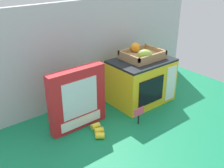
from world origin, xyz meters
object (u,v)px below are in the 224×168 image
(toy_microwave, at_px, (141,81))
(loose_toy_banana, at_px, (98,131))
(food_groups_crate, at_px, (142,55))
(cookie_set_box, at_px, (77,99))
(price_sign, at_px, (139,113))

(toy_microwave, bearing_deg, loose_toy_banana, -163.77)
(toy_microwave, xyz_separation_m, food_groups_crate, (0.01, 0.02, 0.16))
(cookie_set_box, distance_m, loose_toy_banana, 0.19)
(food_groups_crate, bearing_deg, price_sign, -135.33)
(food_groups_crate, xyz_separation_m, loose_toy_banana, (-0.43, -0.14, -0.28))
(food_groups_crate, distance_m, price_sign, 0.38)
(toy_microwave, height_order, loose_toy_banana, toy_microwave)
(toy_microwave, distance_m, price_sign, 0.28)
(toy_microwave, relative_size, loose_toy_banana, 2.92)
(loose_toy_banana, bearing_deg, food_groups_crate, 18.00)
(price_sign, bearing_deg, toy_microwave, 44.00)
(toy_microwave, xyz_separation_m, loose_toy_banana, (-0.42, -0.12, -0.12))
(price_sign, distance_m, loose_toy_banana, 0.24)
(food_groups_crate, bearing_deg, loose_toy_banana, -162.00)
(cookie_set_box, height_order, loose_toy_banana, cookie_set_box)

